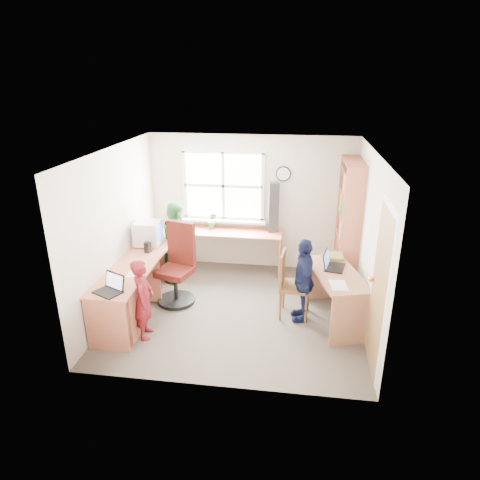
{
  "coord_description": "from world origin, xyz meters",
  "views": [
    {
      "loc": [
        0.82,
        -5.59,
        3.33
      ],
      "look_at": [
        0.0,
        0.25,
        1.05
      ],
      "focal_mm": 32.0,
      "sensor_mm": 36.0,
      "label": 1
    }
  ],
  "objects": [
    {
      "name": "room",
      "position": [
        0.01,
        0.1,
        1.22
      ],
      "size": [
        3.64,
        3.44,
        2.44
      ],
      "color": "#483F38",
      "rests_on": "ground"
    },
    {
      "name": "l_desk",
      "position": [
        -1.31,
        -0.28,
        0.46
      ],
      "size": [
        2.38,
        2.95,
        0.75
      ],
      "color": "#D17053",
      "rests_on": "ground"
    },
    {
      "name": "right_desk",
      "position": [
        1.4,
        -0.05,
        0.54
      ],
      "size": [
        0.94,
        1.42,
        0.75
      ],
      "rotation": [
        0.0,
        0.0,
        0.28
      ],
      "color": "#A36E51",
      "rests_on": "ground"
    },
    {
      "name": "bookshelf",
      "position": [
        1.65,
        1.19,
        1.0
      ],
      "size": [
        0.3,
        1.02,
        2.1
      ],
      "color": "#D17053",
      "rests_on": "ground"
    },
    {
      "name": "swivel_chair",
      "position": [
        -0.97,
        0.22,
        0.54
      ],
      "size": [
        0.72,
        0.72,
        1.25
      ],
      "rotation": [
        0.0,
        0.0,
        -0.27
      ],
      "color": "black",
      "rests_on": "ground"
    },
    {
      "name": "wooden_chair",
      "position": [
        0.77,
        -0.0,
        0.54
      ],
      "size": [
        0.46,
        0.46,
        0.99
      ],
      "rotation": [
        0.0,
        0.0,
        -0.08
      ],
      "color": "brown",
      "rests_on": "ground"
    },
    {
      "name": "crt_monitor",
      "position": [
        -1.55,
        0.59,
        0.95
      ],
      "size": [
        0.42,
        0.37,
        0.4
      ],
      "rotation": [
        0.0,
        0.0,
        0.04
      ],
      "color": "white",
      "rests_on": "l_desk"
    },
    {
      "name": "laptop_left",
      "position": [
        -1.49,
        -1.01,
        0.8
      ],
      "size": [
        0.42,
        0.4,
        0.23
      ],
      "rotation": [
        0.0,
        0.0,
        -0.45
      ],
      "color": "black",
      "rests_on": "l_desk"
    },
    {
      "name": "laptop_right",
      "position": [
        1.34,
        0.11,
        0.81
      ],
      "size": [
        0.36,
        0.4,
        0.24
      ],
      "rotation": [
        0.0,
        0.0,
        1.36
      ],
      "color": "black",
      "rests_on": "right_desk"
    },
    {
      "name": "speaker_a",
      "position": [
        -1.45,
        0.29,
        0.83
      ],
      "size": [
        0.1,
        0.1,
        0.17
      ],
      "rotation": [
        0.0,
        0.0,
        -0.2
      ],
      "color": "black",
      "rests_on": "l_desk"
    },
    {
      "name": "speaker_b",
      "position": [
        -1.48,
        0.83,
        0.84
      ],
      "size": [
        0.12,
        0.12,
        0.19
      ],
      "rotation": [
        0.0,
        0.0,
        0.32
      ],
      "color": "black",
      "rests_on": "l_desk"
    },
    {
      "name": "cd_tower",
      "position": [
        0.4,
        1.53,
        1.19
      ],
      "size": [
        0.21,
        0.2,
        0.88
      ],
      "rotation": [
        0.0,
        0.0,
        0.29
      ],
      "color": "black",
      "rests_on": "l_desk"
    },
    {
      "name": "game_box",
      "position": [
        1.39,
        0.46,
        0.78
      ],
      "size": [
        0.29,
        0.29,
        0.06
      ],
      "rotation": [
        0.0,
        0.0,
        0.02
      ],
      "color": "red",
      "rests_on": "right_desk"
    },
    {
      "name": "paper_a",
      "position": [
        -1.38,
        -0.44,
        0.75
      ],
      "size": [
        0.24,
        0.32,
        0.0
      ],
      "rotation": [
        0.0,
        0.0,
        0.11
      ],
      "color": "silver",
      "rests_on": "l_desk"
    },
    {
      "name": "paper_b",
      "position": [
        1.4,
        -0.43,
        0.75
      ],
      "size": [
        0.25,
        0.33,
        0.0
      ],
      "rotation": [
        0.0,
        0.0,
        0.12
      ],
      "color": "silver",
      "rests_on": "right_desk"
    },
    {
      "name": "potted_plant",
      "position": [
        -0.67,
        1.49,
        0.9
      ],
      "size": [
        0.17,
        0.14,
        0.3
      ],
      "primitive_type": "imported",
      "rotation": [
        0.0,
        0.0,
        -0.01
      ],
      "color": "#317B41",
      "rests_on": "l_desk"
    },
    {
      "name": "person_red",
      "position": [
        -1.14,
        -0.82,
        0.56
      ],
      "size": [
        0.34,
        0.45,
        1.13
      ],
      "primitive_type": "imported",
      "rotation": [
        0.0,
        0.0,
        1.75
      ],
      "color": "maroon",
      "rests_on": "ground"
    },
    {
      "name": "person_green",
      "position": [
        -1.18,
        0.99,
        0.68
      ],
      "size": [
        0.55,
        0.69,
        1.36
      ],
      "primitive_type": "imported",
      "rotation": [
        0.0,
        0.0,
        1.52
      ],
      "color": "#337F40",
      "rests_on": "ground"
    },
    {
      "name": "person_navy",
      "position": [
        0.95,
        -0.08,
        0.62
      ],
      "size": [
        0.39,
        0.76,
        1.25
      ],
      "primitive_type": "imported",
      "rotation": [
        0.0,
        0.0,
        -1.44
      ],
      "color": "#12183A",
      "rests_on": "ground"
    }
  ]
}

